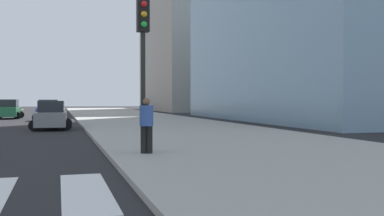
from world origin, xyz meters
The scene contains 7 objects.
sidewalk_kerb_east centered at (12.20, 20.00, 0.07)m, with size 10.00×120.00×0.15m, color #9E9B93.
parking_garage_concrete centered at (28.85, 63.74, 13.09)m, with size 18.00×24.00×26.17m, color #9E9B93.
car_green_third centered at (1.51, 39.02, 0.81)m, with size 2.52×3.95×1.73m.
car_gray_fourth centered at (5.42, 22.69, 0.78)m, with size 2.40×3.77×1.66m.
car_blue_fifth centered at (5.05, 34.16, 0.80)m, with size 2.47×3.89×1.72m.
traffic_light_near_corner centered at (8.25, 8.65, 3.40)m, with size 0.36×0.41×4.61m.
pedestrian_waiting_east centered at (8.31, 8.44, 1.05)m, with size 0.41×0.41×1.64m.
Camera 1 is at (5.81, -4.78, 1.75)m, focal length 42.43 mm.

